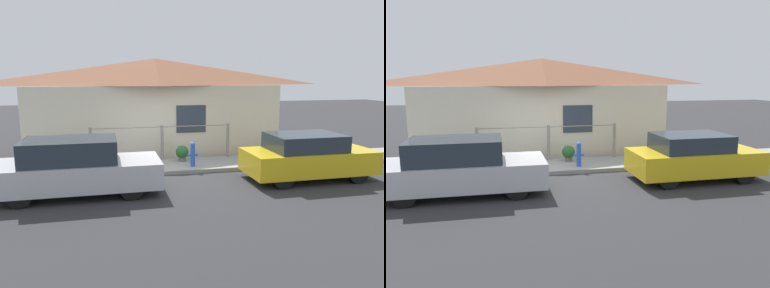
# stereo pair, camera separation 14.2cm
# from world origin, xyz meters

# --- Properties ---
(ground_plane) EXTENTS (60.00, 60.00, 0.00)m
(ground_plane) POSITION_xyz_m (0.00, 0.00, 0.00)
(ground_plane) COLOR #2D2D30
(sidewalk) EXTENTS (24.00, 1.79, 0.13)m
(sidewalk) POSITION_xyz_m (0.00, 0.89, 0.06)
(sidewalk) COLOR gray
(sidewalk) RESTS_ON ground_plane
(house) EXTENTS (9.75, 2.23, 3.68)m
(house) POSITION_xyz_m (0.00, 3.19, 2.95)
(house) COLOR beige
(house) RESTS_ON ground_plane
(fence) EXTENTS (4.90, 0.10, 1.21)m
(fence) POSITION_xyz_m (0.00, 1.64, 0.79)
(fence) COLOR gray
(fence) RESTS_ON sidewalk
(car_left) EXTENTS (4.21, 1.73, 1.47)m
(car_left) POSITION_xyz_m (-2.67, -1.32, 0.72)
(car_left) COLOR #B7B7BC
(car_left) RESTS_ON ground_plane
(car_right) EXTENTS (3.78, 1.73, 1.37)m
(car_right) POSITION_xyz_m (3.89, -1.32, 0.69)
(car_right) COLOR gold
(car_right) RESTS_ON ground_plane
(fire_hydrant) EXTENTS (0.35, 0.16, 0.80)m
(fire_hydrant) POSITION_xyz_m (0.82, 0.46, 0.55)
(fire_hydrant) COLOR blue
(fire_hydrant) RESTS_ON sidewalk
(potted_plant_near_hydrant) EXTENTS (0.45, 0.45, 0.55)m
(potted_plant_near_hydrant) POSITION_xyz_m (0.64, 1.27, 0.43)
(potted_plant_near_hydrant) COLOR slate
(potted_plant_near_hydrant) RESTS_ON sidewalk
(potted_plant_by_fence) EXTENTS (0.60, 0.60, 0.70)m
(potted_plant_by_fence) POSITION_xyz_m (-2.71, 1.19, 0.51)
(potted_plant_by_fence) COLOR slate
(potted_plant_by_fence) RESTS_ON sidewalk
(potted_plant_corner) EXTENTS (0.46, 0.46, 0.60)m
(potted_plant_corner) POSITION_xyz_m (4.27, 1.24, 0.45)
(potted_plant_corner) COLOR brown
(potted_plant_corner) RESTS_ON sidewalk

